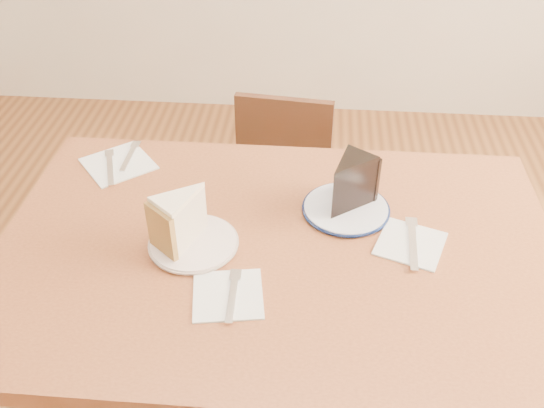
{
  "coord_description": "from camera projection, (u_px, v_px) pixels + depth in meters",
  "views": [
    {
      "loc": [
        0.07,
        -0.96,
        1.61
      ],
      "look_at": [
        -0.02,
        0.08,
        0.8
      ],
      "focal_mm": 40.0,
      "sensor_mm": 36.0,
      "label": 1
    }
  ],
  "objects": [
    {
      "name": "table",
      "position": [
        276.0,
        280.0,
        1.35
      ],
      "size": [
        1.2,
        0.8,
        0.75
      ],
      "color": "#5F2F19",
      "rests_on": "ground"
    },
    {
      "name": "chair_far",
      "position": [
        277.0,
        205.0,
        1.96
      ],
      "size": [
        0.4,
        0.4,
        0.74
      ],
      "rotation": [
        0.0,
        0.0,
        3.03
      ],
      "color": "black",
      "rests_on": "ground"
    },
    {
      "name": "napkin_navy",
      "position": [
        410.0,
        244.0,
        1.29
      ],
      "size": [
        0.17,
        0.17,
        0.0
      ],
      "primitive_type": "cube",
      "rotation": [
        0.0,
        0.0,
        -0.35
      ],
      "color": "white",
      "rests_on": "table"
    },
    {
      "name": "knife_navy",
      "position": [
        413.0,
        243.0,
        1.29
      ],
      "size": [
        0.03,
        0.17,
        0.0
      ],
      "primitive_type": "cube",
      "rotation": [
        0.0,
        0.0,
        -0.06
      ],
      "color": "silver",
      "rests_on": "napkin_navy"
    },
    {
      "name": "napkin_cream",
      "position": [
        228.0,
        295.0,
        1.17
      ],
      "size": [
        0.15,
        0.15,
        0.0
      ],
      "primitive_type": "cube",
      "rotation": [
        0.0,
        0.0,
        0.16
      ],
      "color": "white",
      "rests_on": "table"
    },
    {
      "name": "napkin_spare",
      "position": [
        118.0,
        164.0,
        1.54
      ],
      "size": [
        0.22,
        0.22,
        0.0
      ],
      "primitive_type": "cube",
      "rotation": [
        0.0,
        0.0,
        0.69
      ],
      "color": "white",
      "rests_on": "table"
    },
    {
      "name": "fork_cream",
      "position": [
        233.0,
        296.0,
        1.17
      ],
      "size": [
        0.02,
        0.14,
        0.0
      ],
      "primitive_type": "cube",
      "rotation": [
        0.0,
        0.0,
        0.03
      ],
      "color": "silver",
      "rests_on": "napkin_cream"
    },
    {
      "name": "plate_cream",
      "position": [
        194.0,
        243.0,
        1.29
      ],
      "size": [
        0.18,
        0.18,
        0.01
      ],
      "primitive_type": "cylinder",
      "color": "white",
      "rests_on": "table"
    },
    {
      "name": "carrot_cake",
      "position": [
        185.0,
        218.0,
        1.26
      ],
      "size": [
        0.14,
        0.14,
        0.1
      ],
      "primitive_type": null,
      "rotation": [
        0.0,
        0.0,
        -0.71
      ],
      "color": "beige",
      "rests_on": "plate_cream"
    },
    {
      "name": "knife_spare",
      "position": [
        110.0,
        168.0,
        1.51
      ],
      "size": [
        0.06,
        0.16,
        0.0
      ],
      "primitive_type": "cube",
      "rotation": [
        0.0,
        0.0,
        0.32
      ],
      "color": "silver",
      "rests_on": "napkin_spare"
    },
    {
      "name": "plate_navy",
      "position": [
        346.0,
        209.0,
        1.38
      ],
      "size": [
        0.19,
        0.19,
        0.01
      ],
      "primitive_type": "cylinder",
      "color": "white",
      "rests_on": "table"
    },
    {
      "name": "fork_spare",
      "position": [
        130.0,
        156.0,
        1.56
      ],
      "size": [
        0.02,
        0.14,
        0.0
      ],
      "primitive_type": "cube",
      "rotation": [
        0.0,
        0.0,
        -0.01
      ],
      "color": "silver",
      "rests_on": "napkin_spare"
    },
    {
      "name": "chocolate_cake",
      "position": [
        347.0,
        187.0,
        1.35
      ],
      "size": [
        0.13,
        0.14,
        0.11
      ],
      "primitive_type": null,
      "rotation": [
        0.0,
        0.0,
        2.55
      ],
      "color": "black",
      "rests_on": "plate_navy"
    }
  ]
}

